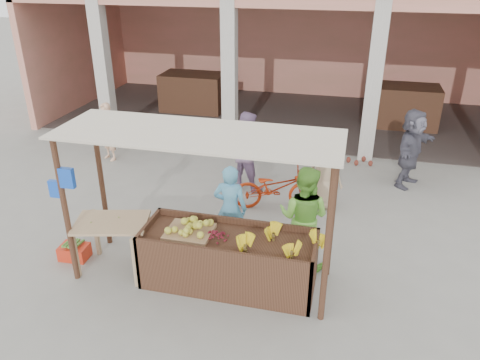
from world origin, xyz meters
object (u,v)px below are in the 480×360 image
(fruit_stall, at_px, (229,261))
(vendor_blue, at_px, (230,206))
(side_table, at_px, (112,229))
(red_crate, at_px, (75,252))
(vendor_green, at_px, (304,215))
(motorcycle, at_px, (275,187))

(fruit_stall, bearing_deg, vendor_blue, 103.43)
(vendor_blue, bearing_deg, side_table, 30.98)
(red_crate, relative_size, vendor_green, 0.25)
(side_table, height_order, vendor_green, vendor_green)
(red_crate, distance_m, motorcycle, 3.90)
(vendor_blue, distance_m, motorcycle, 1.74)
(fruit_stall, xyz_separation_m, red_crate, (-2.68, 0.02, -0.28))
(side_table, xyz_separation_m, red_crate, (-0.83, 0.11, -0.63))
(red_crate, bearing_deg, vendor_green, 9.01)
(vendor_blue, height_order, motorcycle, vendor_blue)
(vendor_green, bearing_deg, fruit_stall, 50.74)
(vendor_green, bearing_deg, red_crate, 24.14)
(motorcycle, bearing_deg, vendor_green, -171.73)
(red_crate, xyz_separation_m, motorcycle, (2.93, 2.54, 0.34))
(fruit_stall, relative_size, vendor_green, 1.44)
(side_table, distance_m, motorcycle, 3.40)
(fruit_stall, xyz_separation_m, motorcycle, (0.26, 2.56, 0.06))
(vendor_green, bearing_deg, motorcycle, -54.75)
(side_table, bearing_deg, vendor_blue, 17.82)
(fruit_stall, distance_m, vendor_green, 1.39)
(fruit_stall, distance_m, vendor_blue, 1.05)
(vendor_blue, bearing_deg, red_crate, 19.11)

